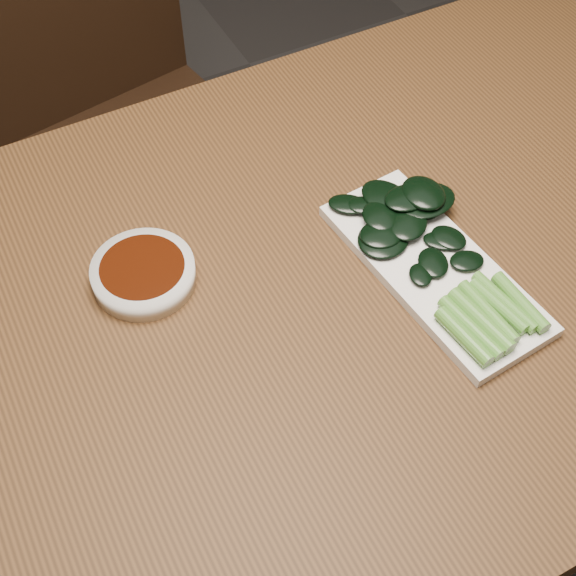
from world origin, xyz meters
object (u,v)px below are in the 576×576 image
Objects in this scene: table at (296,326)px; serving_plate at (434,268)px; chair_far at (119,121)px; sauce_bowl at (143,273)px; gai_lan at (426,239)px.

serving_plate is at bearing -18.03° from table.
chair_far reaches higher than table.
chair_far is 2.89× the size of serving_plate.
chair_far is at bearing 76.78° from sauce_bowl.
table is 0.19m from gai_lan.
sauce_bowl reaches higher than serving_plate.
table is 0.18m from serving_plate.
table is 0.20m from sauce_bowl.
table is 11.65× the size of sauce_bowl.
sauce_bowl is (-0.15, 0.09, 0.09)m from table.
sauce_bowl reaches higher than table.
chair_far is at bearing 103.87° from gai_lan.
gai_lan is (0.01, 0.03, 0.02)m from serving_plate.
serving_plate is (0.16, -0.05, 0.08)m from table.
sauce_bowl is at bearing -113.23° from chair_far.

